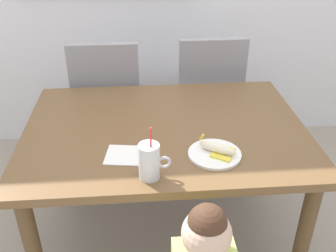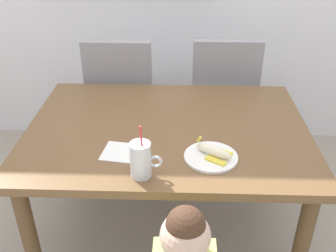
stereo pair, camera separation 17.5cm
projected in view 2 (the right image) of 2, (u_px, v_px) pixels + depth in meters
ground_plane at (168, 233)px, 2.24m from camera, size 24.00×24.00×0.00m
dining_table at (167, 142)px, 1.92m from camera, size 1.36×0.98×0.72m
dining_chair_left at (122, 97)px, 2.56m from camera, size 0.44×0.44×0.96m
dining_chair_right at (222, 96)px, 2.57m from camera, size 0.44×0.45×0.96m
milk_cup at (141, 162)px, 1.50m from camera, size 0.13×0.08×0.25m
snack_plate at (211, 157)px, 1.64m from camera, size 0.23×0.23×0.01m
peeled_banana at (214, 152)px, 1.63m from camera, size 0.17×0.15×0.07m
paper_napkin at (120, 152)px, 1.68m from camera, size 0.17×0.17×0.00m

